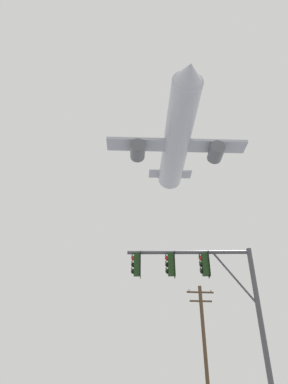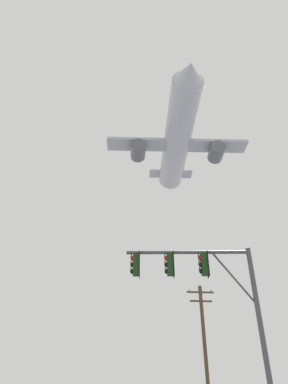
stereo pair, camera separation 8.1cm
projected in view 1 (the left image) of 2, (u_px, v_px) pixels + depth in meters
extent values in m
cylinder|color=#4C4C51|center=(262.00, 332.00, 12.59)|extent=(0.20, 0.20, 6.54)
cylinder|color=#4C4C51|center=(188.00, 252.00, 14.20)|extent=(5.09, 0.66, 0.15)
cylinder|color=#4C4C51|center=(234.00, 277.00, 13.64)|extent=(1.60, 0.24, 2.19)
cube|color=#193814|center=(137.00, 265.00, 13.95)|extent=(0.29, 0.34, 0.90)
cylinder|color=#193814|center=(137.00, 253.00, 14.21)|extent=(0.05, 0.05, 0.12)
cube|color=black|center=(140.00, 265.00, 13.94)|extent=(0.07, 0.46, 1.04)
sphere|color=red|center=(134.00, 258.00, 14.08)|extent=(0.20, 0.20, 0.20)
cylinder|color=#193814|center=(132.00, 257.00, 14.12)|extent=(0.06, 0.21, 0.21)
sphere|color=black|center=(133.00, 265.00, 13.94)|extent=(0.20, 0.20, 0.20)
cylinder|color=#193814|center=(132.00, 263.00, 13.97)|extent=(0.06, 0.21, 0.21)
sphere|color=black|center=(133.00, 272.00, 13.80)|extent=(0.20, 0.20, 0.20)
cylinder|color=#193814|center=(132.00, 270.00, 13.83)|extent=(0.06, 0.21, 0.21)
cube|color=#193814|center=(171.00, 265.00, 13.94)|extent=(0.29, 0.34, 0.90)
cylinder|color=#193814|center=(171.00, 253.00, 14.20)|extent=(0.05, 0.05, 0.12)
cube|color=black|center=(174.00, 265.00, 13.93)|extent=(0.07, 0.46, 1.04)
sphere|color=red|center=(167.00, 258.00, 14.07)|extent=(0.20, 0.20, 0.20)
cylinder|color=#193814|center=(166.00, 257.00, 14.11)|extent=(0.06, 0.21, 0.21)
sphere|color=black|center=(168.00, 265.00, 13.93)|extent=(0.20, 0.20, 0.20)
cylinder|color=#193814|center=(166.00, 263.00, 13.96)|extent=(0.06, 0.21, 0.21)
sphere|color=black|center=(168.00, 271.00, 13.79)|extent=(0.20, 0.20, 0.20)
cylinder|color=#193814|center=(166.00, 270.00, 13.82)|extent=(0.06, 0.21, 0.21)
cube|color=#193814|center=(205.00, 264.00, 13.93)|extent=(0.29, 0.34, 0.90)
cylinder|color=#193814|center=(204.00, 253.00, 14.19)|extent=(0.05, 0.05, 0.12)
cube|color=black|center=(209.00, 264.00, 13.92)|extent=(0.07, 0.46, 1.04)
sphere|color=red|center=(201.00, 258.00, 14.06)|extent=(0.20, 0.20, 0.20)
cylinder|color=#193814|center=(199.00, 257.00, 14.10)|extent=(0.06, 0.21, 0.21)
sphere|color=black|center=(202.00, 265.00, 13.92)|extent=(0.20, 0.20, 0.20)
cylinder|color=#193814|center=(200.00, 263.00, 13.95)|extent=(0.06, 0.21, 0.21)
sphere|color=black|center=(202.00, 271.00, 13.78)|extent=(0.20, 0.20, 0.20)
cylinder|color=#193814|center=(201.00, 270.00, 13.81)|extent=(0.06, 0.21, 0.21)
cylinder|color=brown|center=(205.00, 345.00, 25.39)|extent=(0.28, 0.28, 8.81)
cube|color=brown|center=(200.00, 292.00, 27.39)|extent=(2.20, 0.12, 0.12)
cube|color=brown|center=(201.00, 301.00, 27.03)|extent=(1.80, 0.12, 0.12)
cylinder|color=gray|center=(189.00, 291.00, 27.38)|extent=(0.10, 0.10, 0.18)
cylinder|color=gray|center=(211.00, 291.00, 27.52)|extent=(0.10, 0.10, 0.18)
cylinder|color=#B7BCC6|center=(177.00, 140.00, 54.28)|extent=(5.53, 23.93, 4.22)
cone|color=#B7BCC6|center=(189.00, 73.00, 42.95)|extent=(4.16, 3.12, 4.01)
cone|color=#B7BCC6|center=(169.00, 183.00, 65.50)|extent=(3.73, 2.83, 3.59)
cube|color=#A8ADB7|center=(177.00, 145.00, 54.52)|extent=(22.54, 4.14, 0.47)
cylinder|color=#595B60|center=(216.00, 152.00, 54.07)|extent=(2.54, 3.29, 2.37)
cylinder|color=#595B60|center=(138.00, 151.00, 53.68)|extent=(2.54, 3.29, 2.37)
cube|color=#333338|center=(170.00, 165.00, 64.33)|extent=(0.52, 3.70, 5.01)
cube|color=#A8ADB7|center=(170.00, 174.00, 63.55)|extent=(8.03, 2.81, 0.26)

